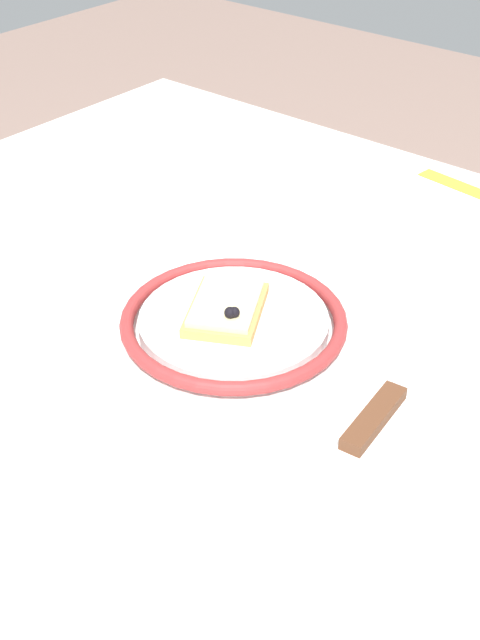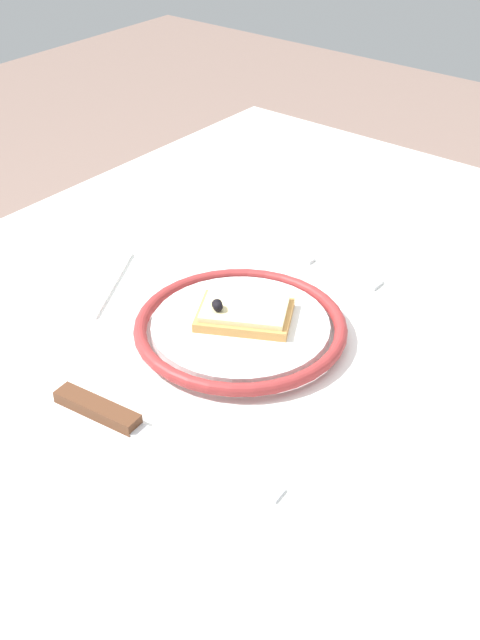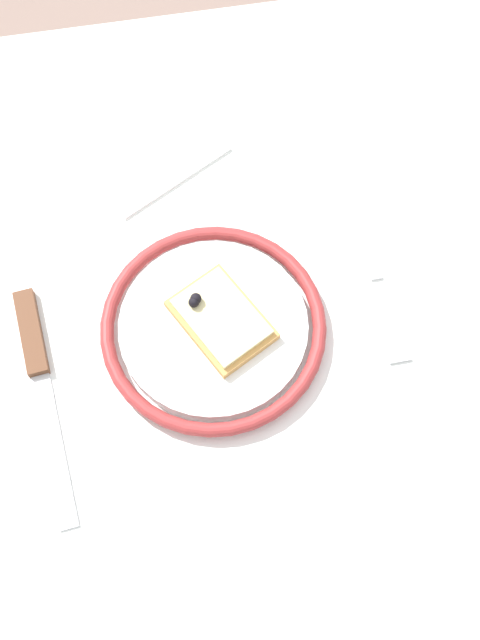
{
  "view_description": "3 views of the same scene",
  "coord_description": "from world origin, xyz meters",
  "px_view_note": "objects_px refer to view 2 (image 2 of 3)",
  "views": [
    {
      "loc": [
        0.48,
        -0.55,
        1.2
      ],
      "look_at": [
        0.06,
        -0.05,
        0.75
      ],
      "focal_mm": 47.39,
      "sensor_mm": 36.0,
      "label": 1
    },
    {
      "loc": [
        0.59,
        0.4,
        1.21
      ],
      "look_at": [
        0.04,
        -0.04,
        0.73
      ],
      "focal_mm": 46.02,
      "sensor_mm": 36.0,
      "label": 2
    },
    {
      "loc": [
        0.07,
        0.25,
        1.42
      ],
      "look_at": [
        0.02,
        -0.03,
        0.75
      ],
      "focal_mm": 43.12,
      "sensor_mm": 36.0,
      "label": 3
    }
  ],
  "objects_px": {
    "dining_table": "(289,391)",
    "plate": "(240,328)",
    "knife": "(125,422)",
    "napkin": "(69,279)",
    "pizza_slice_near": "(244,313)",
    "fork": "(308,260)"
  },
  "relations": [
    {
      "from": "plate",
      "to": "pizza_slice_near",
      "type": "distance_m",
      "value": 0.02
    },
    {
      "from": "dining_table",
      "to": "pizza_slice_near",
      "type": "distance_m",
      "value": 0.12
    },
    {
      "from": "pizza_slice_near",
      "to": "dining_table",
      "type": "bearing_deg",
      "value": 136.95
    },
    {
      "from": "dining_table",
      "to": "knife",
      "type": "relative_size",
      "value": 4.25
    },
    {
      "from": "dining_table",
      "to": "fork",
      "type": "relative_size",
      "value": 5.08
    },
    {
      "from": "plate",
      "to": "knife",
      "type": "height_order",
      "value": "plate"
    },
    {
      "from": "knife",
      "to": "napkin",
      "type": "distance_m",
      "value": 0.27
    },
    {
      "from": "knife",
      "to": "plate",
      "type": "bearing_deg",
      "value": -178.07
    },
    {
      "from": "napkin",
      "to": "knife",
      "type": "bearing_deg",
      "value": 59.17
    },
    {
      "from": "pizza_slice_near",
      "to": "knife",
      "type": "distance_m",
      "value": 0.18
    },
    {
      "from": "dining_table",
      "to": "plate",
      "type": "bearing_deg",
      "value": -36.1
    },
    {
      "from": "napkin",
      "to": "pizza_slice_near",
      "type": "bearing_deg",
      "value": 101.39
    },
    {
      "from": "knife",
      "to": "napkin",
      "type": "relative_size",
      "value": 1.68
    },
    {
      "from": "pizza_slice_near",
      "to": "fork",
      "type": "bearing_deg",
      "value": -168.85
    },
    {
      "from": "fork",
      "to": "knife",
      "type": "bearing_deg",
      "value": 6.61
    },
    {
      "from": "dining_table",
      "to": "plate",
      "type": "distance_m",
      "value": 0.11
    },
    {
      "from": "knife",
      "to": "napkin",
      "type": "bearing_deg",
      "value": -120.83
    },
    {
      "from": "fork",
      "to": "pizza_slice_near",
      "type": "bearing_deg",
      "value": 11.15
    },
    {
      "from": "plate",
      "to": "knife",
      "type": "distance_m",
      "value": 0.17
    },
    {
      "from": "pizza_slice_near",
      "to": "knife",
      "type": "bearing_deg",
      "value": 2.42
    },
    {
      "from": "pizza_slice_near",
      "to": "knife",
      "type": "relative_size",
      "value": 0.49
    },
    {
      "from": "plate",
      "to": "knife",
      "type": "bearing_deg",
      "value": 1.93
    }
  ]
}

